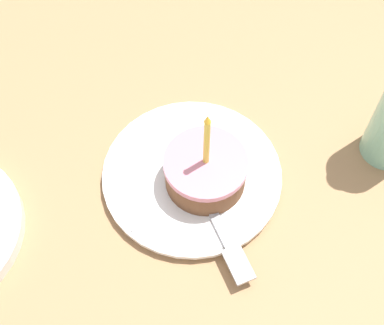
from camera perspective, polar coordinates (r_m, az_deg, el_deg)
ground_plane at (r=0.73m, az=0.14°, el=-0.64°), size 2.40×2.40×0.04m
plate at (r=0.69m, az=0.00°, el=-1.35°), size 0.23×0.23×0.02m
cake_slice at (r=0.66m, az=1.45°, el=-0.86°), size 0.10×0.10×0.14m
fork at (r=0.65m, az=2.95°, el=-6.80°), size 0.15×0.12×0.00m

